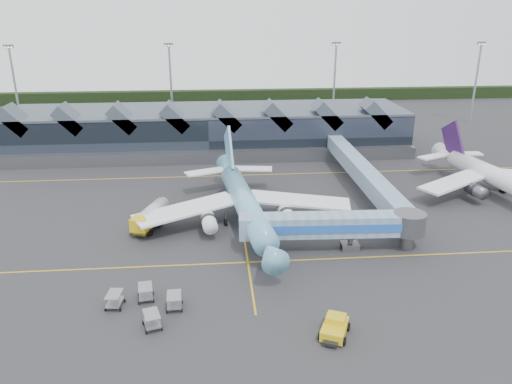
{
  "coord_description": "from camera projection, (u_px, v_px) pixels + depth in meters",
  "views": [
    {
      "loc": [
        -4.03,
        -66.01,
        31.63
      ],
      "look_at": [
        2.21,
        4.92,
        5.0
      ],
      "focal_mm": 35.0,
      "sensor_mm": 36.0,
      "label": 1
    }
  ],
  "objects": [
    {
      "name": "main_airliner",
      "position": [
        244.0,
        201.0,
        76.09
      ],
      "size": [
        33.79,
        39.12,
        12.56
      ],
      "rotation": [
        0.0,
        0.0,
        0.12
      ],
      "color": "#5F9FC0",
      "rests_on": "ground"
    },
    {
      "name": "baggage_carts",
      "position": [
        147.0,
        303.0,
        54.95
      ],
      "size": [
        8.42,
        8.15,
        1.7
      ],
      "rotation": [
        0.0,
        0.0,
        0.04
      ],
      "color": "#909398",
      "rests_on": "ground"
    },
    {
      "name": "fuel_truck",
      "position": [
        152.0,
        215.0,
        75.64
      ],
      "size": [
        5.27,
        9.76,
        3.3
      ],
      "rotation": [
        0.0,
        0.0,
        -0.33
      ],
      "color": "black",
      "rests_on": "ground"
    },
    {
      "name": "light_masts",
      "position": [
        309.0,
        85.0,
        128.94
      ],
      "size": [
        132.4,
        42.56,
        22.45
      ],
      "color": "gray",
      "rests_on": "ground"
    },
    {
      "name": "terminal",
      "position": [
        209.0,
        129.0,
        115.05
      ],
      "size": [
        90.0,
        22.25,
        12.52
      ],
      "color": "black",
      "rests_on": "ground"
    },
    {
      "name": "regional_jet",
      "position": [
        492.0,
        175.0,
        88.14
      ],
      "size": [
        29.52,
        32.61,
        11.22
      ],
      "rotation": [
        0.0,
        0.0,
        0.18
      ],
      "color": "white",
      "rests_on": "ground"
    },
    {
      "name": "pushback_tug",
      "position": [
        335.0,
        328.0,
        50.84
      ],
      "size": [
        3.89,
        4.73,
        1.9
      ],
      "rotation": [
        0.0,
        0.0,
        -0.42
      ],
      "color": "yellow",
      "rests_on": "ground"
    },
    {
      "name": "taxi_stripes",
      "position": [
        240.0,
        210.0,
        82.33
      ],
      "size": [
        120.0,
        60.0,
        0.01
      ],
      "color": "gold",
      "rests_on": "ground"
    },
    {
      "name": "tree_line_far",
      "position": [
        224.0,
        96.0,
        174.93
      ],
      "size": [
        260.0,
        4.0,
        4.0
      ],
      "primitive_type": "cube",
      "color": "black",
      "rests_on": "ground"
    },
    {
      "name": "jet_bridge",
      "position": [
        343.0,
        226.0,
        67.84
      ],
      "size": [
        25.56,
        4.76,
        5.34
      ],
      "rotation": [
        0.0,
        0.0,
        -0.04
      ],
      "color": "#6E99B7",
      "rests_on": "ground"
    },
    {
      "name": "ground",
      "position": [
        244.0,
        236.0,
        73.0
      ],
      "size": [
        260.0,
        260.0,
        0.0
      ],
      "primitive_type": "plane",
      "color": "#2A2A2C",
      "rests_on": "ground"
    }
  ]
}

